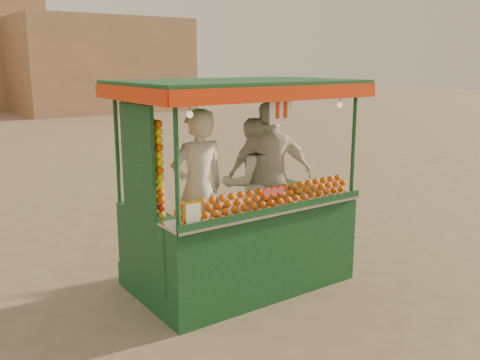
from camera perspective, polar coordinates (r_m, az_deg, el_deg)
ground at (r=6.80m, az=2.98°, el=-10.31°), size 90.00×90.00×0.00m
building_right at (r=30.88m, az=-14.96°, el=11.98°), size 9.00×6.00×5.00m
juice_cart at (r=6.21m, az=-0.12°, el=-4.65°), size 2.70×1.75×2.46m
vendor_left at (r=6.12m, az=-4.58°, el=-0.94°), size 0.69×0.46×1.86m
vendor_middle at (r=6.72m, az=1.28°, el=-0.42°), size 0.94×0.80×1.69m
vendor_right at (r=6.70m, az=3.32°, el=0.44°), size 1.20×0.83×1.90m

